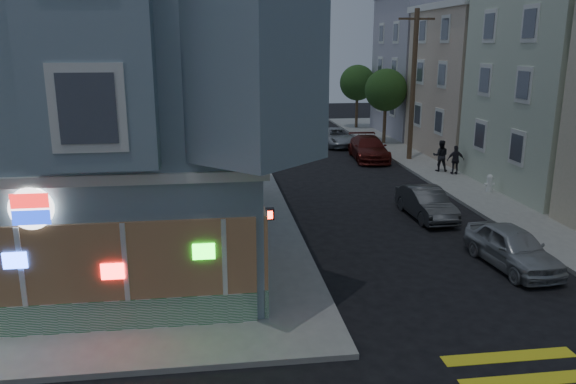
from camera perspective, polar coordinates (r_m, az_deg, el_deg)
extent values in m
cube|color=slate|center=(21.10, -24.06, 9.64)|extent=(14.00, 14.00, 11.00)
cube|color=silver|center=(21.28, -23.60, 5.23)|extent=(14.30, 14.30, 0.25)
cylinder|color=white|center=(14.25, -24.63, -1.53)|extent=(1.00, 0.12, 1.00)
cube|color=beige|center=(39.57, 22.49, 10.13)|extent=(12.00, 8.60, 9.00)
cube|color=#9997A6|center=(47.54, 17.13, 12.08)|extent=(12.00, 8.60, 10.50)
cylinder|color=#4C3826|center=(35.49, 12.59, 10.48)|extent=(0.30, 0.30, 9.00)
cube|color=#4C3826|center=(35.44, 12.95, 16.77)|extent=(2.20, 0.12, 0.12)
cylinder|color=#4C3826|center=(41.49, 9.78, 7.15)|extent=(0.24, 0.24, 3.20)
sphere|color=#224217|center=(41.27, 9.92, 10.18)|extent=(3.00, 3.00, 3.00)
cylinder|color=#4C3826|center=(49.12, 6.99, 8.40)|extent=(0.24, 0.24, 3.20)
sphere|color=#224217|center=(48.94, 7.08, 10.96)|extent=(3.00, 3.00, 3.00)
imported|color=black|center=(32.71, 15.24, 3.58)|extent=(1.02, 0.90, 1.76)
imported|color=#24222A|center=(32.16, 16.66, 3.13)|extent=(0.97, 0.49, 1.59)
imported|color=#ABAFB3|center=(19.73, 21.85, -5.25)|extent=(1.90, 4.09, 1.36)
imported|color=#3D3F43|center=(24.21, 13.86, -1.10)|extent=(1.50, 3.92, 1.28)
imported|color=#5A1914|center=(35.91, 8.20, 4.41)|extent=(2.40, 5.16, 1.46)
imported|color=#A4AAAF|center=(40.65, 4.87, 5.57)|extent=(2.60, 4.76, 1.26)
cylinder|color=black|center=(14.99, -2.96, -2.95)|extent=(0.15, 0.15, 4.73)
cube|color=black|center=(14.34, -2.99, 3.84)|extent=(0.31, 0.27, 0.99)
sphere|color=black|center=(14.13, -2.96, 4.97)|extent=(0.19, 0.19, 0.19)
sphere|color=black|center=(14.19, -2.94, 3.73)|extent=(0.19, 0.19, 0.19)
sphere|color=#19F23F|center=(14.25, -2.92, 2.50)|extent=(0.19, 0.19, 0.19)
cube|color=black|center=(14.78, -2.01, -2.24)|extent=(0.31, 0.19, 0.30)
cube|color=#FF2614|center=(14.68, -1.97, -2.35)|extent=(0.21, 0.02, 0.21)
cylinder|color=white|center=(28.79, 19.77, 0.65)|extent=(0.27, 0.27, 0.68)
sphere|color=white|center=(28.71, 19.84, 1.41)|extent=(0.29, 0.29, 0.29)
cylinder|color=white|center=(28.78, 19.78, 0.75)|extent=(0.51, 0.14, 0.14)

